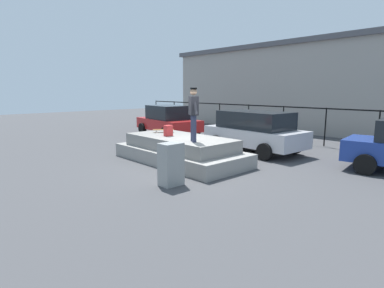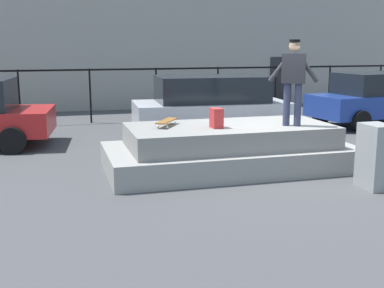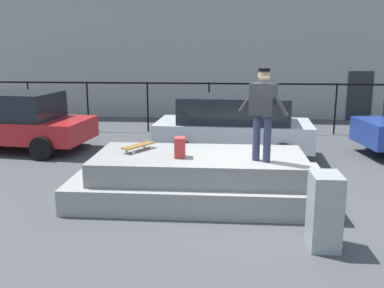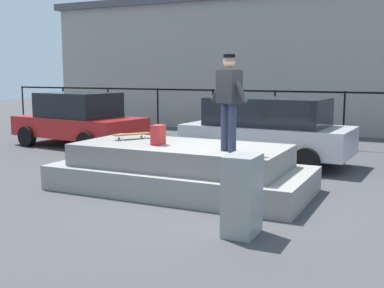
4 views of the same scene
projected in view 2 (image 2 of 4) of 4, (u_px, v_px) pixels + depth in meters
ground_plane at (280, 169)px, 10.18m from camera, size 60.00×60.00×0.00m
concrete_ledge at (230, 149)px, 10.15m from camera, size 5.05×2.38×0.92m
skateboarder at (293, 76)px, 9.76m from camera, size 0.90×0.58×1.71m
skateboard at (167, 121)px, 9.90m from camera, size 0.60×0.79×0.12m
backpack at (216, 118)px, 9.69m from camera, size 0.21×0.29×0.39m
car_silver_hatchback_mid at (211, 105)px, 13.49m from camera, size 4.28×2.31×1.69m
car_blue_sedan_far at (372, 99)px, 15.56m from camera, size 4.21×2.43×1.66m
utility_box at (376, 156)px, 8.74m from camera, size 0.44×0.60×1.16m
fence_row at (188, 83)px, 16.78m from camera, size 24.06×0.06×1.76m
warehouse_building at (150, 39)px, 22.69m from camera, size 25.25×7.43×5.50m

